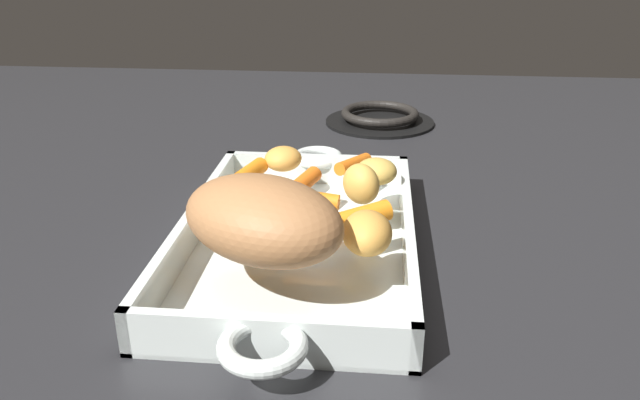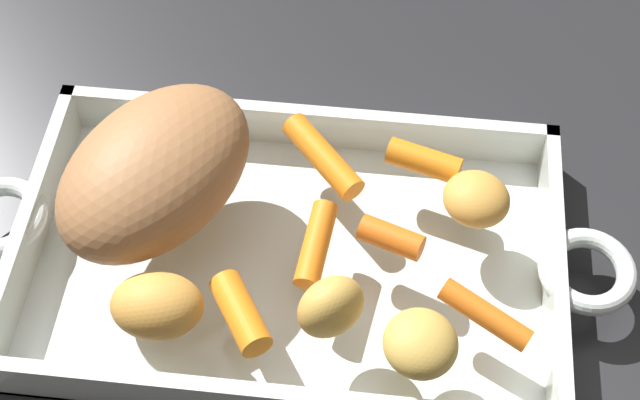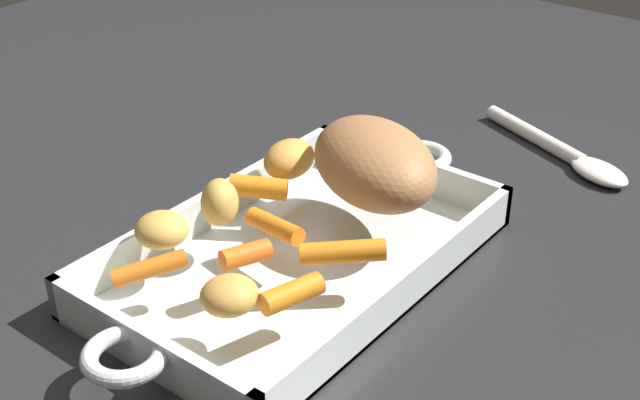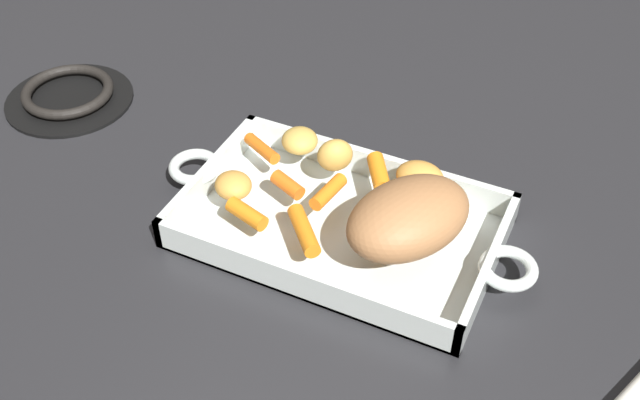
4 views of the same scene
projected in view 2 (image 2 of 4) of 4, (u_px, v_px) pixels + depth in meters
The scene contains 13 objects.
ground_plane at pixel (289, 266), 0.63m from camera, with size 1.75×1.75×0.00m, color #232326.
roasting_dish at pixel (289, 257), 0.62m from camera, with size 0.47×0.23×0.04m.
pork_roast at pixel (155, 171), 0.58m from camera, with size 0.15×0.10×0.07m, color #A46E43.
baby_carrot_short at pixel (391, 241), 0.58m from camera, with size 0.02×0.02×0.04m, color orange.
baby_carrot_center_left at pixel (485, 315), 0.55m from camera, with size 0.02×0.02×0.06m, color orange.
baby_carrot_center_right at pixel (316, 244), 0.58m from camera, with size 0.02×0.02×0.06m, color orange.
baby_carrot_northeast at pixel (323, 157), 0.62m from camera, with size 0.02×0.02×0.07m, color orange.
baby_carrot_southwest at pixel (240, 313), 0.55m from camera, with size 0.02×0.02×0.05m, color orange.
baby_carrot_northwest at pixel (424, 161), 0.62m from camera, with size 0.02×0.02×0.05m, color orange.
potato_near_roast at pixel (420, 344), 0.54m from camera, with size 0.05×0.05×0.03m, color gold.
potato_golden_large at pixel (331, 307), 0.54m from camera, with size 0.04×0.03×0.04m, color gold.
potato_halved at pixel (476, 199), 0.59m from camera, with size 0.04×0.05×0.03m, color gold.
potato_whole at pixel (157, 306), 0.55m from camera, with size 0.06×0.04×0.04m, color gold.
Camera 2 is at (-0.06, 0.31, 0.55)m, focal length 50.06 mm.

